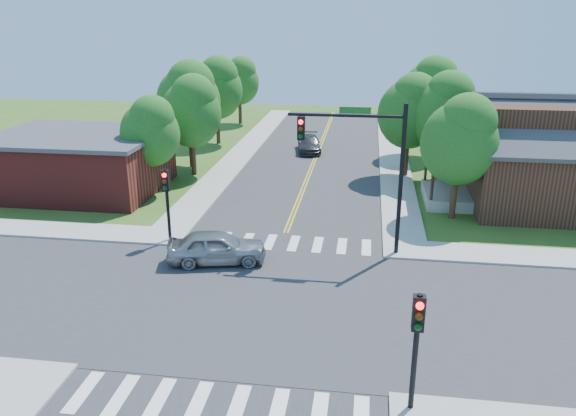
% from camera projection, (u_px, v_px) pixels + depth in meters
% --- Properties ---
extents(ground, '(100.00, 100.00, 0.00)m').
position_uv_depth(ground, '(258.00, 304.00, 22.30)').
color(ground, '#35581B').
rests_on(ground, ground).
extents(road_ns, '(10.00, 90.00, 0.04)m').
position_uv_depth(road_ns, '(258.00, 303.00, 22.29)').
color(road_ns, '#2D2D30').
rests_on(road_ns, ground).
extents(road_ew, '(90.00, 10.00, 0.04)m').
position_uv_depth(road_ew, '(258.00, 303.00, 22.29)').
color(road_ew, '#2D2D30').
rests_on(road_ew, ground).
extents(intersection_patch, '(10.20, 10.20, 0.06)m').
position_uv_depth(intersection_patch, '(258.00, 304.00, 22.30)').
color(intersection_patch, '#2D2D30').
rests_on(intersection_patch, ground).
extents(sidewalk_ne, '(40.00, 40.00, 0.14)m').
position_uv_depth(sidewalk_ne, '(556.00, 197.00, 34.92)').
color(sidewalk_ne, '#9E9B93').
rests_on(sidewalk_ne, ground).
extents(sidewalk_nw, '(40.00, 40.00, 0.14)m').
position_uv_depth(sidewalk_nw, '(79.00, 177.00, 39.18)').
color(sidewalk_nw, '#9E9B93').
rests_on(sidewalk_nw, ground).
extents(crosswalk_north, '(8.85, 2.00, 0.01)m').
position_uv_depth(crosswalk_north, '(282.00, 243.00, 28.07)').
color(crosswalk_north, white).
rests_on(crosswalk_north, ground).
extents(crosswalk_south, '(8.85, 2.00, 0.01)m').
position_uv_depth(crosswalk_south, '(218.00, 405.00, 16.49)').
color(crosswalk_south, white).
rests_on(crosswalk_south, ground).
extents(centerline, '(0.30, 90.00, 0.01)m').
position_uv_depth(centerline, '(258.00, 303.00, 22.28)').
color(centerline, gold).
rests_on(centerline, ground).
extents(signal_mast_ne, '(5.30, 0.42, 7.20)m').
position_uv_depth(signal_mast_ne, '(365.00, 155.00, 25.39)').
color(signal_mast_ne, black).
rests_on(signal_mast_ne, ground).
extents(signal_pole_se, '(0.34, 0.42, 3.80)m').
position_uv_depth(signal_pole_se, '(417.00, 332.00, 15.41)').
color(signal_pole_se, black).
rests_on(signal_pole_se, ground).
extents(signal_pole_nw, '(0.34, 0.42, 3.80)m').
position_uv_depth(signal_pole_nw, '(167.00, 192.00, 27.38)').
color(signal_pole_nw, black).
rests_on(signal_pole_nw, ground).
extents(house_ne, '(13.05, 8.80, 7.11)m').
position_uv_depth(house_ne, '(560.00, 151.00, 32.46)').
color(house_ne, black).
rests_on(house_ne, ground).
extents(building_nw, '(10.40, 8.40, 3.73)m').
position_uv_depth(building_nw, '(80.00, 162.00, 35.91)').
color(building_nw, maroon).
rests_on(building_nw, ground).
extents(tree_e_a, '(4.13, 3.92, 7.02)m').
position_uv_depth(tree_e_a, '(461.00, 138.00, 29.97)').
color(tree_e_a, '#382314').
rests_on(tree_e_a, ground).
extents(tree_e_b, '(4.41, 4.19, 7.49)m').
position_uv_depth(tree_e_b, '(445.00, 110.00, 36.65)').
color(tree_e_b, '#382314').
rests_on(tree_e_b, ground).
extents(tree_e_c, '(4.66, 4.42, 7.91)m').
position_uv_depth(tree_e_c, '(431.00, 91.00, 43.30)').
color(tree_e_c, '#382314').
rests_on(tree_e_c, ground).
extents(tree_e_d, '(3.97, 3.77, 6.75)m').
position_uv_depth(tree_e_d, '(427.00, 86.00, 52.58)').
color(tree_e_d, '#382314').
rests_on(tree_e_d, ground).
extents(tree_w_a, '(3.69, 3.51, 6.27)m').
position_uv_depth(tree_w_a, '(151.00, 130.00, 34.47)').
color(tree_w_a, '#382314').
rests_on(tree_w_a, ground).
extents(tree_w_b, '(4.62, 4.39, 7.86)m').
position_uv_depth(tree_w_b, '(189.00, 97.00, 40.24)').
color(tree_w_b, '#382314').
rests_on(tree_w_b, ground).
extents(tree_w_c, '(4.45, 4.23, 7.57)m').
position_uv_depth(tree_w_c, '(217.00, 86.00, 47.72)').
color(tree_w_c, '#382314').
rests_on(tree_w_c, ground).
extents(tree_w_d, '(4.02, 3.82, 6.83)m').
position_uv_depth(tree_w_d, '(240.00, 80.00, 56.71)').
color(tree_w_d, '#382314').
rests_on(tree_w_d, ground).
extents(tree_house, '(4.26, 4.05, 7.25)m').
position_uv_depth(tree_house, '(411.00, 109.00, 37.77)').
color(tree_house, '#382314').
rests_on(tree_house, ground).
extents(tree_bldg, '(4.18, 3.97, 7.10)m').
position_uv_depth(tree_bldg, '(192.00, 109.00, 38.39)').
color(tree_bldg, '#382314').
rests_on(tree_bldg, ground).
extents(car_silver, '(3.66, 5.24, 1.53)m').
position_uv_depth(car_silver, '(217.00, 248.00, 25.66)').
color(car_silver, '#9C9FA2').
rests_on(car_silver, ground).
extents(car_dgrey, '(3.08, 4.97, 1.29)m').
position_uv_depth(car_dgrey, '(309.00, 144.00, 46.18)').
color(car_dgrey, '#313336').
rests_on(car_dgrey, ground).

